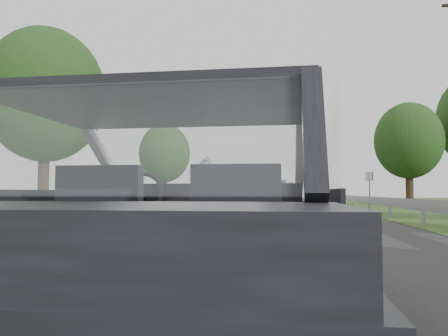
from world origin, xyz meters
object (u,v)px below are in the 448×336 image
(cat, at_px, (233,175))
(highway_sign, at_px, (370,189))
(other_car, at_px, (285,195))
(subject_car, at_px, (183,224))

(cat, bearing_deg, highway_sign, 85.62)
(highway_sign, bearing_deg, other_car, 170.90)
(subject_car, relative_size, cat, 7.88)
(cat, bearing_deg, subject_car, -104.12)
(subject_car, xyz_separation_m, other_car, (0.56, 25.24, 0.02))
(cat, relative_size, highway_sign, 0.23)
(cat, distance_m, highway_sign, 26.31)
(subject_car, relative_size, highway_sign, 1.80)
(cat, xyz_separation_m, highway_sign, (5.69, 25.68, 0.04))
(subject_car, bearing_deg, highway_sign, 77.27)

